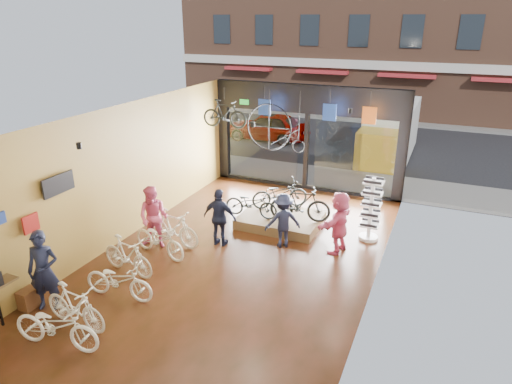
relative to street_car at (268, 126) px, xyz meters
The scene contains 34 objects.
ground_plane 12.64m from the street_car, 71.97° to the right, with size 7.00×12.00×0.04m, color black.
ceiling 13.00m from the street_car, 71.97° to the right, with size 7.00×12.00×0.04m, color black.
wall_left 12.06m from the street_car, 88.15° to the right, with size 0.04×12.00×3.80m, color #A68335.
wall_right 14.16m from the street_car, 58.25° to the right, with size 0.04×12.00×3.80m, color beige.
wall_back 18.48m from the street_car, 77.77° to the right, with size 7.00×0.04×3.80m, color beige.
storefront 7.26m from the street_car, 56.93° to the right, with size 7.00×0.26×3.80m, color black, non-canonical shape.
exit_sign 6.72m from the street_car, 76.17° to the right, with size 0.35×0.06×0.18m, color #198C26.
street_road 4.98m from the street_car, 37.52° to the left, with size 30.00×18.00×0.02m, color black.
sidewalk_near 6.22m from the street_car, 50.85° to the right, with size 30.00×2.40×0.12m, color slate.
sidewalk_far 8.04m from the street_car, 60.83° to the left, with size 30.00×2.00×0.12m, color slate.
street_car is the anchor object (origin of this frame).
box_truck 6.23m from the street_car, ahead, with size 2.02×6.05×2.38m, color silver, non-canonical shape.
floor_bike_0 16.45m from the street_car, 82.34° to the right, with size 0.64×1.83×0.96m, color beige.
floor_bike_1 15.82m from the street_car, 82.50° to the right, with size 0.45×1.61×0.97m, color beige.
floor_bike_2 14.67m from the street_car, 81.34° to the right, with size 0.59×1.70×0.89m, color beige.
floor_bike_3 13.67m from the street_car, 82.77° to the right, with size 0.46×1.63×0.98m, color beige.
floor_bike_4 12.62m from the street_car, 81.30° to the right, with size 0.62×1.77×0.93m, color beige.
floor_bike_5 11.97m from the street_car, 80.80° to the right, with size 0.49×1.74×1.04m, color beige.
display_platform 10.32m from the street_car, 65.95° to the right, with size 2.40×1.80×0.30m, color brown.
display_bike_left 10.40m from the street_car, 70.88° to the right, with size 0.57×1.64×0.86m, color black.
display_bike_mid 10.71m from the street_car, 63.06° to the right, with size 0.50×1.79×1.07m, color black.
display_bike_right 9.65m from the street_car, 65.91° to the right, with size 0.62×1.78×0.93m, color black.
customer_0 15.44m from the street_car, 86.20° to the right, with size 0.67×0.44×1.83m, color #161C33.
customer_1 12.20m from the street_car, 82.91° to the right, with size 0.85×0.67×1.76m, color #CC4C72.
customer_2 11.72m from the street_car, 74.61° to the right, with size 0.97×0.40×1.65m, color #161C33.
customer_3 11.70m from the street_car, 66.12° to the right, with size 1.00×0.58×1.55m, color #161C33.
customer_5 12.09m from the street_car, 59.11° to the right, with size 1.59×0.51×1.71m, color #CC4C72.
sunglasses_rack 11.57m from the street_car, 53.65° to the right, with size 0.55×0.45×1.86m, color white, non-canonical shape.
wall_merch 15.52m from the street_car, 88.05° to the right, with size 0.40×2.40×2.60m, color navy, non-canonical shape.
penny_farthing 8.47m from the street_car, 65.88° to the right, with size 1.98×0.06×1.59m, color black, non-canonical shape.
hung_bike 8.25m from the street_car, 78.85° to the right, with size 0.45×1.58×0.95m, color black.
jersey_left 7.64m from the street_car, 69.23° to the right, with size 0.45×0.03×0.55m, color #1E3F99.
jersey_mid 8.69m from the street_car, 54.32° to the right, with size 0.45×0.03×0.55m, color #1E3F99.
jersey_right 9.47m from the street_car, 47.77° to the right, with size 0.45×0.03×0.55m, color #CC5919.
Camera 1 is at (4.62, -9.40, 5.98)m, focal length 32.00 mm.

